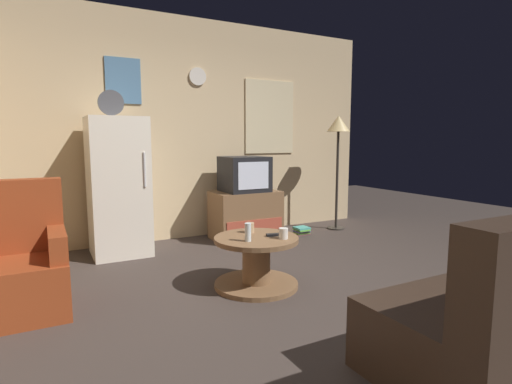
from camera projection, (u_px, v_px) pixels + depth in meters
ground_plane at (296, 299)px, 3.21m from camera, size 12.00×12.00×0.00m
wall_with_art at (191, 130)px, 5.18m from camera, size 5.20×0.12×2.76m
fridge at (118, 186)px, 4.40m from camera, size 0.60×0.62×1.77m
tv_stand at (246, 215)px, 5.17m from camera, size 0.84×0.53×0.61m
crt_tv at (244, 174)px, 5.10m from camera, size 0.54×0.51×0.44m
standing_lamp at (338, 133)px, 5.59m from camera, size 0.32×0.32×1.59m
coffee_table at (256, 262)px, 3.47m from camera, size 0.72×0.72×0.44m
wine_glass at (248, 232)px, 3.28m from camera, size 0.05×0.05×0.15m
mug_ceramic_white at (283, 233)px, 3.37m from camera, size 0.08×0.08×0.09m
mug_ceramic_tan at (250, 228)px, 3.59m from camera, size 0.08×0.08×0.09m
remote_control at (275, 235)px, 3.47m from camera, size 0.16×0.07×0.02m
armchair at (15, 267)px, 2.94m from camera, size 0.68×0.68×0.96m
book_stack at (302, 231)px, 5.38m from camera, size 0.21×0.18×0.11m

